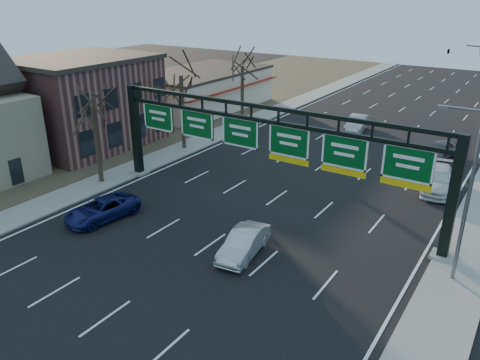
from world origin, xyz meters
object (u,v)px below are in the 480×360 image
Objects in this scene: sign_gantry at (266,144)px; car_blue_suv at (102,209)px; car_white_wagon at (438,180)px; car_silver_sedan at (244,243)px.

sign_gantry is 4.95× the size of car_blue_suv.
car_white_wagon reaches higher than car_blue_suv.
car_blue_suv is 1.13× the size of car_silver_sedan.
car_blue_suv is at bearing -146.05° from car_white_wagon.
sign_gantry is 4.34× the size of car_white_wagon.
sign_gantry reaches higher than car_silver_sedan.
sign_gantry is 13.96m from car_white_wagon.
sign_gantry is at bearing -143.67° from car_white_wagon.
car_silver_sedan reaches higher than car_blue_suv.
sign_gantry is 5.58× the size of car_silver_sedan.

